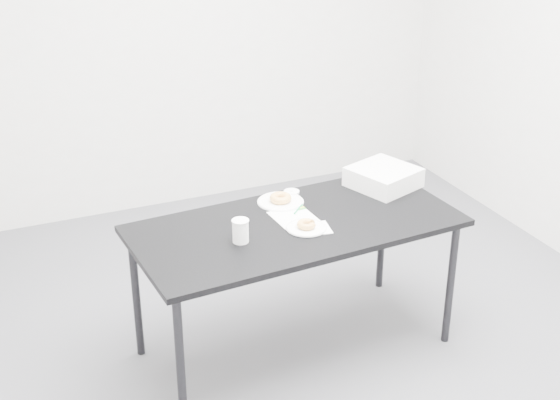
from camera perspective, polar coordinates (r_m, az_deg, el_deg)
name	(u,v)px	position (r m, az deg, el deg)	size (l,w,h in m)	color
floor	(295,343)	(4.25, 1.10, -10.39)	(4.00, 4.00, 0.00)	#444549
wall_back	(174,19)	(5.46, -7.75, 13.02)	(4.00, 0.02, 2.70)	silver
table	(296,233)	(3.87, 1.18, -2.42)	(1.66, 0.86, 0.74)	black
scorecard	(295,218)	(3.88, 1.13, -1.35)	(0.20, 0.25, 0.00)	white
logo_patch	(301,208)	(3.99, 1.53, -0.58)	(0.04, 0.04, 0.00)	green
pen	(298,209)	(3.97, 1.34, -0.66)	(0.01, 0.01, 0.12)	#0C8E4C
napkin	(316,228)	(3.79, 2.62, -2.09)	(0.14, 0.14, 0.00)	white
plate_near	(306,228)	(3.78, 1.94, -2.04)	(0.20, 0.20, 0.01)	white
donut_near	(306,224)	(3.78, 1.95, -1.79)	(0.09, 0.09, 0.03)	#E29747
plate_far	(281,202)	(4.05, 0.04, -0.13)	(0.24, 0.24, 0.01)	white
donut_far	(281,198)	(4.04, 0.04, 0.15)	(0.11, 0.11, 0.04)	#E29747
coffee_cup	(241,231)	(3.64, -2.91, -2.27)	(0.08, 0.08, 0.11)	white
cup_lid	(292,192)	(4.16, 0.85, 0.59)	(0.08, 0.08, 0.01)	white
bakery_box	(383,177)	(4.26, 7.57, 1.67)	(0.32, 0.32, 0.11)	silver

